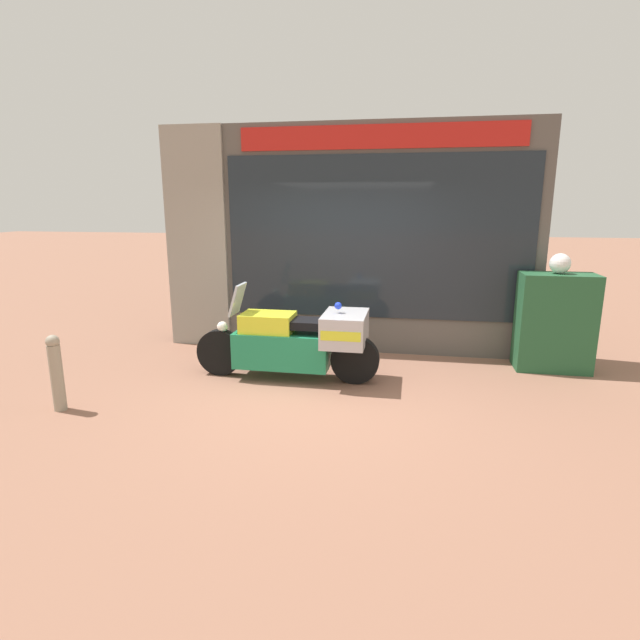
# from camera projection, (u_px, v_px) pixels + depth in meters

# --- Properties ---
(ground_plane) EXTENTS (60.00, 60.00, 0.00)m
(ground_plane) POSITION_uv_depth(u_px,v_px,m) (324.00, 394.00, 5.87)
(ground_plane) COLOR #8E604C
(shop_building) EXTENTS (5.53, 0.55, 3.31)m
(shop_building) POSITION_uv_depth(u_px,v_px,m) (320.00, 240.00, 7.47)
(shop_building) COLOR #56514C
(shop_building) RESTS_ON ground
(window_display) EXTENTS (4.13, 0.30, 1.84)m
(window_display) POSITION_uv_depth(u_px,v_px,m) (372.00, 320.00, 7.64)
(window_display) COLOR slate
(window_display) RESTS_ON ground
(paramedic_motorcycle) EXTENTS (2.37, 0.78, 1.21)m
(paramedic_motorcycle) POSITION_uv_depth(u_px,v_px,m) (299.00, 340.00, 6.26)
(paramedic_motorcycle) COLOR black
(paramedic_motorcycle) RESTS_ON ground
(utility_cabinet) EXTENTS (0.95, 0.51, 1.30)m
(utility_cabinet) POSITION_uv_depth(u_px,v_px,m) (555.00, 322.00, 6.62)
(utility_cabinet) COLOR #235633
(utility_cabinet) RESTS_ON ground
(white_helmet) EXTENTS (0.26, 0.26, 0.26)m
(white_helmet) POSITION_uv_depth(u_px,v_px,m) (560.00, 263.00, 6.45)
(white_helmet) COLOR white
(white_helmet) RESTS_ON utility_cabinet
(street_bollard) EXTENTS (0.14, 0.14, 0.84)m
(street_bollard) POSITION_uv_depth(u_px,v_px,m) (56.00, 372.00, 5.33)
(street_bollard) COLOR gray
(street_bollard) RESTS_ON ground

